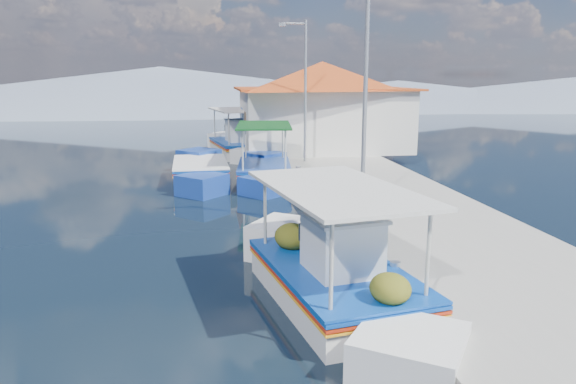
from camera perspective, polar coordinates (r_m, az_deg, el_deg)
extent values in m
plane|color=black|center=(12.99, -9.72, -7.03)|extent=(160.00, 160.00, 0.00)
cube|color=gray|center=(19.50, 8.17, 0.31)|extent=(5.00, 44.00, 0.50)
cylinder|color=#A5A8AD|center=(10.52, 11.21, -8.02)|extent=(0.20, 0.20, 0.30)
cylinder|color=#A5A8AD|center=(15.11, 4.89, -1.56)|extent=(0.20, 0.20, 0.30)
cylinder|color=#A5A8AD|center=(20.87, 1.10, 2.34)|extent=(0.20, 0.20, 0.30)
cylinder|color=#A5A8AD|center=(26.73, -1.05, 4.54)|extent=(0.20, 0.20, 0.30)
cube|color=white|center=(10.51, 4.93, -10.40)|extent=(2.84, 4.50, 0.92)
cube|color=white|center=(13.07, 4.32, -5.24)|extent=(2.12, 2.12, 1.01)
cube|color=white|center=(8.10, 5.94, -17.74)|extent=(2.07, 2.07, 0.87)
cube|color=#0C409D|center=(10.36, 4.97, -8.23)|extent=(2.93, 4.64, 0.06)
cube|color=#B6280F|center=(10.38, 4.96, -8.63)|extent=(2.93, 4.64, 0.05)
cube|color=#FAAA1B|center=(10.41, 4.96, -8.98)|extent=(2.93, 4.64, 0.04)
cube|color=#0C409D|center=(10.33, 4.98, -7.88)|extent=(2.94, 4.60, 0.05)
cube|color=brown|center=(10.34, 4.98, -8.03)|extent=(2.66, 4.39, 0.05)
cube|color=white|center=(9.90, 5.12, -5.73)|extent=(1.37, 1.44, 1.06)
cube|color=silver|center=(9.74, 5.18, -2.65)|extent=(1.50, 1.56, 0.06)
cylinder|color=beige|center=(11.79, 0.48, -1.51)|extent=(0.07, 0.07, 1.54)
cylinder|color=beige|center=(11.87, 8.70, -1.56)|extent=(0.07, 0.07, 1.54)
cylinder|color=beige|center=(8.42, -0.13, -7.23)|extent=(0.07, 0.07, 1.54)
cylinder|color=beige|center=(8.53, 11.44, -7.22)|extent=(0.07, 0.07, 1.54)
cube|color=silver|center=(9.91, 5.14, 0.36)|extent=(2.95, 4.52, 0.07)
ellipsoid|color=#4A4B14|center=(11.52, 2.73, -4.41)|extent=(0.73, 0.81, 0.55)
ellipsoid|color=#4A4B14|center=(12.03, 5.93, -3.96)|extent=(0.62, 0.68, 0.46)
ellipsoid|color=#4A4B14|center=(8.65, 6.91, -10.49)|extent=(0.66, 0.72, 0.49)
sphere|color=#D13B06|center=(10.76, 10.03, -3.31)|extent=(0.39, 0.39, 0.39)
cube|color=navy|center=(21.88, -2.51, 1.65)|extent=(2.37, 3.89, 0.95)
cube|color=navy|center=(24.26, -3.75, 2.98)|extent=(2.01, 2.01, 1.04)
cube|color=navy|center=(19.58, -1.02, 0.39)|extent=(1.96, 1.96, 0.90)
cube|color=#0C409D|center=(21.80, -2.52, 2.78)|extent=(2.44, 4.01, 0.06)
cube|color=#B6280F|center=(21.81, -2.52, 2.58)|extent=(2.44, 4.01, 0.05)
cube|color=#FAAA1B|center=(21.83, -2.52, 2.39)|extent=(2.44, 4.01, 0.04)
cube|color=navy|center=(21.79, -2.52, 2.96)|extent=(2.46, 3.97, 0.05)
cube|color=brown|center=(21.79, -2.52, 2.88)|extent=(2.21, 3.80, 0.05)
cylinder|color=beige|center=(23.05, -5.30, 5.36)|extent=(0.07, 0.07, 1.59)
cylinder|color=beige|center=(23.36, -1.43, 5.50)|extent=(0.07, 0.07, 1.59)
cylinder|color=beige|center=(20.01, -3.84, 4.33)|extent=(0.07, 0.07, 1.59)
cylinder|color=beige|center=(20.37, 0.58, 4.50)|extent=(0.07, 0.07, 1.59)
cube|color=#0D4318|center=(21.59, -2.56, 7.05)|extent=(2.47, 3.90, 0.07)
cube|color=navy|center=(22.10, -9.21, 1.69)|extent=(2.15, 3.90, 1.07)
cube|color=navy|center=(24.61, -8.98, 3.09)|extent=(2.06, 2.06, 1.18)
cube|color=navy|center=(19.66, -9.50, 0.36)|extent=(2.01, 2.01, 1.01)
cube|color=#0C409D|center=(22.02, -9.25, 2.96)|extent=(2.21, 4.02, 0.07)
cube|color=#B6280F|center=(22.03, -9.25, 2.72)|extent=(2.21, 4.02, 0.06)
cube|color=#FAAA1B|center=(22.05, -9.24, 2.52)|extent=(2.21, 4.02, 0.05)
cube|color=white|center=(22.01, -9.26, 3.16)|extent=(2.23, 3.98, 0.06)
cube|color=brown|center=(22.01, -9.26, 3.07)|extent=(1.98, 3.82, 0.06)
cube|color=white|center=(29.27, -5.29, 4.35)|extent=(2.94, 4.58, 1.00)
cube|color=white|center=(32.05, -4.67, 5.28)|extent=(2.22, 2.22, 1.11)
cube|color=white|center=(26.58, -6.02, 3.52)|extent=(2.16, 2.16, 0.95)
cube|color=#0C409D|center=(29.21, -5.31, 5.25)|extent=(3.03, 4.71, 0.06)
cube|color=#B6280F|center=(29.23, -5.30, 5.08)|extent=(3.03, 4.71, 0.05)
cube|color=#FAAA1B|center=(29.23, -5.30, 4.94)|extent=(3.03, 4.71, 0.04)
cube|color=#0C409D|center=(29.21, -5.31, 5.39)|extent=(3.05, 4.68, 0.05)
cube|color=brown|center=(29.21, -5.31, 5.33)|extent=(2.75, 4.46, 0.05)
cube|color=white|center=(28.83, -5.41, 6.40)|extent=(1.44, 1.57, 1.16)
cube|color=silver|center=(28.78, -5.43, 7.59)|extent=(1.57, 1.69, 0.06)
cylinder|color=beige|center=(31.00, -6.56, 7.27)|extent=(0.07, 0.07, 1.69)
cylinder|color=beige|center=(30.79, -3.28, 7.30)|extent=(0.07, 0.07, 1.69)
cylinder|color=beige|center=(27.49, -7.65, 6.61)|extent=(0.07, 0.07, 1.69)
cylinder|color=beige|center=(27.26, -3.95, 6.64)|extent=(0.07, 0.07, 1.69)
cube|color=silver|center=(29.05, -5.37, 8.63)|extent=(3.05, 4.60, 0.07)
cube|color=silver|center=(27.97, 3.59, 7.65)|extent=(8.00, 6.00, 3.00)
cube|color=#B33D18|center=(27.89, 3.64, 10.83)|extent=(8.64, 6.48, 0.10)
pyramid|color=#B33D18|center=(27.88, 3.66, 12.16)|extent=(10.49, 10.49, 1.40)
cube|color=brown|center=(26.47, -4.47, 6.29)|extent=(0.06, 1.00, 2.00)
cube|color=#0C409D|center=(28.90, -4.85, 7.98)|extent=(0.06, 1.20, 0.90)
cylinder|color=#A5A8AD|center=(14.90, 8.12, 9.26)|extent=(0.12, 0.12, 6.00)
cylinder|color=#A5A8AD|center=(23.66, 1.84, 10.46)|extent=(0.12, 0.12, 6.00)
cylinder|color=#A5A8AD|center=(23.65, 0.64, 17.38)|extent=(1.00, 0.08, 0.08)
cube|color=#A5A8AD|center=(23.58, -0.62, 17.27)|extent=(0.30, 0.14, 0.14)
cone|color=slate|center=(68.50, -13.22, 10.48)|extent=(96.00, 96.00, 5.50)
cone|color=slate|center=(72.62, 11.51, 9.97)|extent=(76.80, 76.80, 3.80)
cone|color=slate|center=(84.44, 27.90, 9.24)|extent=(89.60, 89.60, 4.20)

